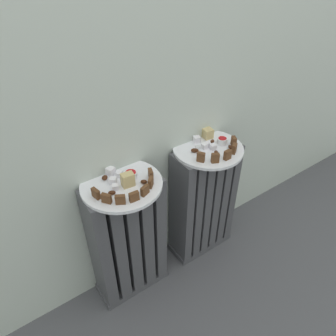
# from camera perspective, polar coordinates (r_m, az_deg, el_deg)

# --- Properties ---
(ground_plane) EXTENTS (6.00, 6.00, 0.00)m
(ground_plane) POSITION_cam_1_polar(r_m,az_deg,el_deg) (1.44, 6.95, -23.75)
(ground_plane) COLOR #4C4C51
(radiator_left) EXTENTS (0.30, 0.13, 0.56)m
(radiator_left) POSITION_cam_1_polar(r_m,az_deg,el_deg) (1.28, -7.24, -12.95)
(radiator_left) COLOR #47474C
(radiator_left) RESTS_ON ground_plane
(radiator_right) EXTENTS (0.30, 0.13, 0.56)m
(radiator_right) POSITION_cam_1_polar(r_m,az_deg,el_deg) (1.43, 6.35, -6.25)
(radiator_right) COLOR #47474C
(radiator_right) RESTS_ON ground_plane
(plate_left) EXTENTS (0.28, 0.28, 0.01)m
(plate_left) POSITION_cam_1_polar(r_m,az_deg,el_deg) (1.08, -8.41, -2.90)
(plate_left) COLOR white
(plate_left) RESTS_ON radiator_left
(plate_right) EXTENTS (0.28, 0.28, 0.01)m
(plate_right) POSITION_cam_1_polar(r_m,az_deg,el_deg) (1.25, 7.24, 3.52)
(plate_right) COLOR white
(plate_right) RESTS_ON radiator_right
(dark_cake_slice_left_0) EXTENTS (0.02, 0.03, 0.03)m
(dark_cake_slice_left_0) POSITION_cam_1_polar(r_m,az_deg,el_deg) (1.02, -12.95, -4.52)
(dark_cake_slice_left_0) COLOR #56351E
(dark_cake_slice_left_0) RESTS_ON plate_left
(dark_cake_slice_left_1) EXTENTS (0.03, 0.03, 0.03)m
(dark_cake_slice_left_1) POSITION_cam_1_polar(r_m,az_deg,el_deg) (1.00, -11.09, -5.43)
(dark_cake_slice_left_1) COLOR #56351E
(dark_cake_slice_left_1) RESTS_ON plate_left
(dark_cake_slice_left_2) EXTENTS (0.03, 0.03, 0.03)m
(dark_cake_slice_left_2) POSITION_cam_1_polar(r_m,az_deg,el_deg) (0.99, -8.65, -5.68)
(dark_cake_slice_left_2) COLOR #56351E
(dark_cake_slice_left_2) RESTS_ON plate_left
(dark_cake_slice_left_3) EXTENTS (0.03, 0.02, 0.03)m
(dark_cake_slice_left_3) POSITION_cam_1_polar(r_m,az_deg,el_deg) (0.99, -6.16, -5.18)
(dark_cake_slice_left_3) COLOR #56351E
(dark_cake_slice_left_3) RESTS_ON plate_left
(dark_cake_slice_left_4) EXTENTS (0.03, 0.02, 0.03)m
(dark_cake_slice_left_4) POSITION_cam_1_polar(r_m,az_deg,el_deg) (1.01, -4.20, -4.06)
(dark_cake_slice_left_4) COLOR #56351E
(dark_cake_slice_left_4) RESTS_ON plate_left
(dark_cake_slice_left_5) EXTENTS (0.03, 0.03, 0.03)m
(dark_cake_slice_left_5) POSITION_cam_1_polar(r_m,az_deg,el_deg) (1.04, -3.16, -2.60)
(dark_cake_slice_left_5) COLOR #56351E
(dark_cake_slice_left_5) RESTS_ON plate_left
(dark_cake_slice_left_6) EXTENTS (0.02, 0.03, 0.03)m
(dark_cake_slice_left_6) POSITION_cam_1_polar(r_m,az_deg,el_deg) (1.07, -3.16, -1.11)
(dark_cake_slice_left_6) COLOR #56351E
(dark_cake_slice_left_6) RESTS_ON plate_left
(marble_cake_slice_left_0) EXTENTS (0.04, 0.03, 0.05)m
(marble_cake_slice_left_0) POSITION_cam_1_polar(r_m,az_deg,el_deg) (1.05, -7.30, -2.13)
(marble_cake_slice_left_0) COLOR tan
(marble_cake_slice_left_0) RESTS_ON plate_left
(turkish_delight_left_0) EXTENTS (0.03, 0.03, 0.03)m
(turkish_delight_left_0) POSITION_cam_1_polar(r_m,az_deg,el_deg) (1.11, -10.38, -0.53)
(turkish_delight_left_0) COLOR white
(turkish_delight_left_0) RESTS_ON plate_left
(turkish_delight_left_1) EXTENTS (0.02, 0.02, 0.02)m
(turkish_delight_left_1) POSITION_cam_1_polar(r_m,az_deg,el_deg) (1.04, -9.52, -3.45)
(turkish_delight_left_1) COLOR white
(turkish_delight_left_1) RESTS_ON plate_left
(turkish_delight_left_2) EXTENTS (0.03, 0.03, 0.02)m
(turkish_delight_left_2) POSITION_cam_1_polar(r_m,az_deg,el_deg) (1.07, -9.92, -2.27)
(turkish_delight_left_2) COLOR white
(turkish_delight_left_2) RESTS_ON plate_left
(turkish_delight_left_3) EXTENTS (0.03, 0.03, 0.02)m
(turkish_delight_left_3) POSITION_cam_1_polar(r_m,az_deg,el_deg) (1.10, -8.84, -1.10)
(turkish_delight_left_3) COLOR white
(turkish_delight_left_3) RESTS_ON plate_left
(medjool_date_left_0) EXTENTS (0.03, 0.03, 0.01)m
(medjool_date_left_0) POSITION_cam_1_polar(r_m,az_deg,el_deg) (1.09, -11.40, -1.73)
(medjool_date_left_0) COLOR #3D1E0F
(medjool_date_left_0) RESTS_ON plate_left
(medjool_date_left_1) EXTENTS (0.03, 0.03, 0.01)m
(medjool_date_left_1) POSITION_cam_1_polar(r_m,az_deg,el_deg) (1.06, -4.39, -2.49)
(medjool_date_left_1) COLOR #3D1E0F
(medjool_date_left_1) RESTS_ON plate_left
(medjool_date_left_2) EXTENTS (0.03, 0.02, 0.01)m
(medjool_date_left_2) POSITION_cam_1_polar(r_m,az_deg,el_deg) (1.03, -10.13, -4.43)
(medjool_date_left_2) COLOR #3D1E0F
(medjool_date_left_2) RESTS_ON plate_left
(jam_bowl_left) EXTENTS (0.05, 0.05, 0.02)m
(jam_bowl_left) POSITION_cam_1_polar(r_m,az_deg,el_deg) (1.09, -6.78, -1.12)
(jam_bowl_left) COLOR white
(jam_bowl_left) RESTS_ON plate_left
(dark_cake_slice_right_0) EXTENTS (0.03, 0.03, 0.04)m
(dark_cake_slice_right_0) POSITION_cam_1_polar(r_m,az_deg,el_deg) (1.16, 5.97, 1.98)
(dark_cake_slice_right_0) COLOR #56351E
(dark_cake_slice_right_0) RESTS_ON plate_right
(dark_cake_slice_right_1) EXTENTS (0.03, 0.03, 0.04)m
(dark_cake_slice_right_1) POSITION_cam_1_polar(r_m,az_deg,el_deg) (1.16, 8.55, 1.79)
(dark_cake_slice_right_1) COLOR #56351E
(dark_cake_slice_right_1) RESTS_ON plate_right
(dark_cake_slice_right_2) EXTENTS (0.03, 0.02, 0.04)m
(dark_cake_slice_right_2) POSITION_cam_1_polar(r_m,az_deg,el_deg) (1.18, 10.73, 2.35)
(dark_cake_slice_right_2) COLOR #56351E
(dark_cake_slice_right_2) RESTS_ON plate_right
(dark_cake_slice_right_3) EXTENTS (0.03, 0.03, 0.04)m
(dark_cake_slice_right_3) POSITION_cam_1_polar(r_m,az_deg,el_deg) (1.22, 11.90, 3.45)
(dark_cake_slice_right_3) COLOR #56351E
(dark_cake_slice_right_3) RESTS_ON plate_right
(dark_cake_slice_right_4) EXTENTS (0.03, 0.03, 0.04)m
(dark_cake_slice_right_4) POSITION_cam_1_polar(r_m,az_deg,el_deg) (1.27, 11.81, 4.74)
(dark_cake_slice_right_4) COLOR #56351E
(dark_cake_slice_right_4) RESTS_ON plate_right
(marble_cake_slice_right_0) EXTENTS (0.04, 0.04, 0.04)m
(marble_cake_slice_right_0) POSITION_cam_1_polar(r_m,az_deg,el_deg) (1.30, 7.19, 6.23)
(marble_cake_slice_right_0) COLOR tan
(marble_cake_slice_right_0) RESTS_ON plate_right
(turkish_delight_right_0) EXTENTS (0.02, 0.02, 0.02)m
(turkish_delight_right_0) POSITION_cam_1_polar(r_m,az_deg,el_deg) (1.23, 6.61, 3.97)
(turkish_delight_right_0) COLOR white
(turkish_delight_right_0) RESTS_ON plate_right
(turkish_delight_right_1) EXTENTS (0.03, 0.03, 0.02)m
(turkish_delight_right_1) POSITION_cam_1_polar(r_m,az_deg,el_deg) (1.27, 5.21, 5.20)
(turkish_delight_right_1) COLOR white
(turkish_delight_right_1) RESTS_ON plate_right
(turkish_delight_right_2) EXTENTS (0.03, 0.03, 0.02)m
(turkish_delight_right_2) POSITION_cam_1_polar(r_m,az_deg,el_deg) (1.23, 8.16, 3.83)
(turkish_delight_right_2) COLOR white
(turkish_delight_right_2) RESTS_ON plate_right
(turkish_delight_right_3) EXTENTS (0.03, 0.03, 0.02)m
(turkish_delight_right_3) POSITION_cam_1_polar(r_m,az_deg,el_deg) (1.25, 7.26, 4.29)
(turkish_delight_right_3) COLOR white
(turkish_delight_right_3) RESTS_ON plate_right
(medjool_date_right_0) EXTENTS (0.03, 0.02, 0.02)m
(medjool_date_right_0) POSITION_cam_1_polar(r_m,az_deg,el_deg) (1.27, 8.01, 4.75)
(medjool_date_right_0) COLOR #3D1E0F
(medjool_date_right_0) RESTS_ON plate_right
(medjool_date_right_1) EXTENTS (0.02, 0.03, 0.01)m
(medjool_date_right_1) POSITION_cam_1_polar(r_m,az_deg,el_deg) (1.21, 8.72, 2.78)
(medjool_date_right_1) COLOR #3D1E0F
(medjool_date_right_1) RESTS_ON plate_right
(medjool_date_right_2) EXTENTS (0.02, 0.03, 0.01)m
(medjool_date_right_2) POSITION_cam_1_polar(r_m,az_deg,el_deg) (1.25, 11.24, 3.73)
(medjool_date_right_2) COLOR #3D1E0F
(medjool_date_right_2) RESTS_ON plate_right
(medjool_date_right_3) EXTENTS (0.03, 0.03, 0.02)m
(medjool_date_right_3) POSITION_cam_1_polar(r_m,az_deg,el_deg) (1.21, 4.87, 3.19)
(medjool_date_right_3) COLOR #3D1E0F
(medjool_date_right_3) RESTS_ON plate_right
(jam_bowl_right) EXTENTS (0.04, 0.04, 0.02)m
(jam_bowl_right) POSITION_cam_1_polar(r_m,az_deg,el_deg) (1.27, 9.80, 4.93)
(jam_bowl_right) COLOR white
(jam_bowl_right) RESTS_ON plate_right
(fork) EXTENTS (0.05, 0.09, 0.00)m
(fork) POSITION_cam_1_polar(r_m,az_deg,el_deg) (1.22, 5.74, 3.16)
(fork) COLOR silver
(fork) RESTS_ON plate_right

